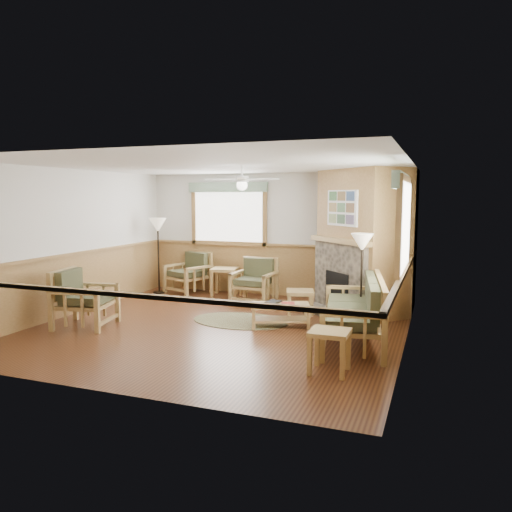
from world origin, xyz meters
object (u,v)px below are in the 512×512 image
(armchair_back_right, at_px, (254,281))
(coffee_table, at_px, (280,315))
(armchair_left, at_px, (85,298))
(end_table_sofa, at_px, (329,351))
(floor_lamp_right, at_px, (361,282))
(armchair_back_left, at_px, (188,273))
(sofa, at_px, (352,310))
(footstool, at_px, (300,302))
(end_table_chairs, at_px, (225,282))
(floor_lamp_left, at_px, (158,256))

(armchair_back_right, height_order, coffee_table, armchair_back_right)
(armchair_left, xyz_separation_m, coffee_table, (3.10, 1.12, -0.29))
(armchair_left, bearing_deg, coffee_table, -82.23)
(end_table_sofa, xyz_separation_m, floor_lamp_right, (0.05, 2.20, 0.53))
(armchair_back_left, distance_m, coffee_table, 3.61)
(sofa, xyz_separation_m, end_table_sofa, (-0.05, -1.41, -0.22))
(armchair_left, xyz_separation_m, footstool, (3.15, 2.19, -0.27))
(footstool, relative_size, floor_lamp_right, 0.31)
(end_table_chairs, xyz_separation_m, floor_lamp_right, (3.27, -1.86, 0.49))
(coffee_table, distance_m, floor_lamp_left, 4.03)
(end_table_chairs, bearing_deg, floor_lamp_right, -29.54)
(floor_lamp_left, bearing_deg, end_table_chairs, 9.92)
(end_table_chairs, bearing_deg, armchair_back_right, -27.52)
(armchair_back_left, height_order, floor_lamp_left, floor_lamp_left)
(coffee_table, height_order, end_table_chairs, end_table_chairs)
(armchair_back_left, xyz_separation_m, floor_lamp_left, (-0.60, -0.27, 0.40))
(armchair_back_right, bearing_deg, end_table_chairs, 154.52)
(armchair_left, bearing_deg, armchair_back_right, -47.41)
(armchair_left, distance_m, end_table_chairs, 3.46)
(footstool, height_order, floor_lamp_left, floor_lamp_left)
(armchair_back_right, height_order, floor_lamp_left, floor_lamp_left)
(sofa, distance_m, floor_lamp_left, 5.35)
(coffee_table, bearing_deg, floor_lamp_left, 130.74)
(armchair_back_right, bearing_deg, armchair_back_left, 167.77)
(end_table_sofa, bearing_deg, coffee_table, 123.12)
(armchair_back_right, bearing_deg, end_table_sofa, -54.83)
(floor_lamp_left, bearing_deg, floor_lamp_right, -18.36)
(armchair_back_left, bearing_deg, armchair_left, -72.44)
(coffee_table, distance_m, end_table_chairs, 2.92)
(coffee_table, relative_size, end_table_chairs, 1.59)
(sofa, relative_size, coffee_table, 2.18)
(sofa, height_order, armchair_back_right, sofa)
(end_table_sofa, bearing_deg, armchair_back_left, 135.58)
(sofa, xyz_separation_m, footstool, (-1.24, 1.56, -0.27))
(coffee_table, xyz_separation_m, floor_lamp_right, (1.30, 0.29, 0.61))
(armchair_back_left, height_order, armchair_back_right, armchair_back_left)
(sofa, relative_size, armchair_left, 2.19)
(footstool, xyz_separation_m, floor_lamp_right, (1.24, -0.78, 0.58))
(floor_lamp_left, bearing_deg, armchair_back_left, 23.77)
(sofa, relative_size, armchair_back_left, 2.32)
(armchair_left, distance_m, floor_lamp_left, 3.05)
(armchair_left, bearing_deg, armchair_back_left, -15.73)
(armchair_left, bearing_deg, end_table_chairs, -31.04)
(floor_lamp_left, bearing_deg, armchair_left, -82.48)
(sofa, height_order, floor_lamp_right, floor_lamp_right)
(end_table_sofa, relative_size, floor_lamp_right, 0.34)
(armchair_back_right, xyz_separation_m, floor_lamp_left, (-2.39, 0.19, 0.41))
(armchair_back_left, height_order, end_table_chairs, armchair_back_left)
(armchair_back_left, relative_size, floor_lamp_right, 0.57)
(footstool, bearing_deg, armchair_back_right, 151.62)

